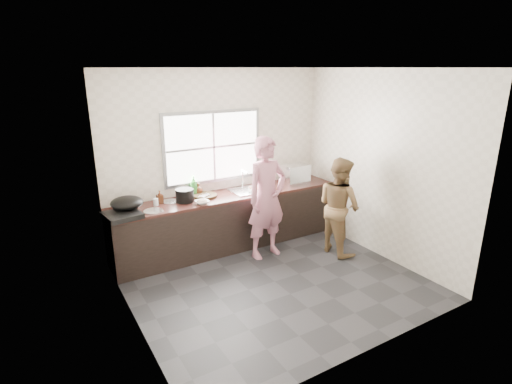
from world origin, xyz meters
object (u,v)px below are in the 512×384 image
plate_food (188,196)px  cutting_board (205,196)px  pot_lid_right (170,202)px  bowl_crabs (255,190)px  bottle_brown_short (198,189)px  woman (267,202)px  dish_rack (295,174)px  glass_jar (156,202)px  black_pot (185,195)px  wok (127,203)px  bowl_mince (202,202)px  person_side (339,206)px  burner (122,215)px  bowl_held (260,187)px  bottle_brown_tall (160,198)px  bottle_green (194,185)px  pot_lid_left (154,211)px

plate_food → cutting_board: bearing=-31.9°
pot_lid_right → cutting_board: bearing=-4.1°
cutting_board → bowl_crabs: (0.77, -0.17, 0.01)m
bowl_crabs → bottle_brown_short: size_ratio=1.11×
woman → dish_rack: size_ratio=3.95×
glass_jar → black_pot: bearing=-6.4°
cutting_board → wok: size_ratio=0.83×
black_pot → glass_jar: 0.42m
black_pot → dish_rack: size_ratio=0.61×
bowl_crabs → pot_lid_right: 1.32m
woman → bowl_mince: 0.93m
cutting_board → glass_jar: bearing=-178.9°
person_side → burner: size_ratio=3.41×
bowl_held → bottle_brown_tall: 1.59m
burner → bottle_green: bearing=19.6°
bowl_mince → wok: bearing=170.1°
plate_food → glass_jar: 0.55m
bowl_crabs → plate_food: size_ratio=0.81×
bowl_held → black_pot: black_pot is taller
black_pot → pot_lid_right: (-0.19, 0.10, -0.09)m
bowl_held → dish_rack: dish_rack is taller
bottle_brown_tall → pot_lid_left: 0.35m
bowl_mince → black_pot: black_pot is taller
bowl_held → plate_food: size_ratio=0.76×
woman → person_side: bearing=-29.3°
plate_food → burner: burner is taller
person_side → black_pot: (-2.03, 1.01, 0.22)m
bowl_crabs → bottle_brown_tall: size_ratio=1.08×
burner → wok: bearing=54.6°
person_side → bottle_brown_short: bearing=54.2°
bowl_held → bottle_brown_tall: (-1.59, 0.12, 0.06)m
bottle_green → wok: bottle_green is taller
dish_rack → pot_lid_right: size_ratio=1.75×
bowl_crabs → black_pot: (-1.11, 0.11, 0.06)m
burner → wok: (0.10, 0.15, 0.11)m
woman → black_pot: woman is taller
bowl_held → plate_food: bearing=169.8°
plate_food → person_side: bearing=-32.4°
bowl_crabs → bottle_brown_tall: 1.46m
glass_jar → pot_lid_right: 0.23m
wok → bottle_green: bearing=14.2°
dish_rack → bottle_green: bearing=170.5°
bottle_green → burner: 1.23m
glass_jar → bowl_crabs: bearing=-5.9°
cutting_board → dish_rack: size_ratio=0.83×
plate_food → bottle_brown_tall: 0.46m
dish_rack → bowl_mince: bearing=-174.9°
person_side → burner: 3.07m
bottle_green → burner: bearing=-160.4°
cutting_board → pot_lid_right: size_ratio=1.45×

